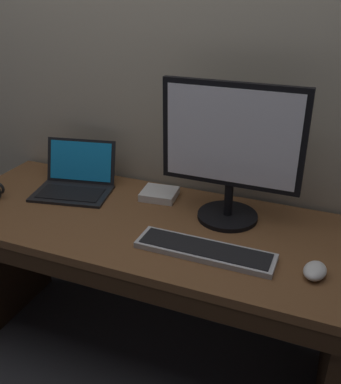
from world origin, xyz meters
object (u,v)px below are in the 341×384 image
object	(u,v)px
external_monitor	(231,150)
external_drive_box	(159,194)
laptop_black	(75,182)
wired_keyboard	(205,250)
computer_mouse	(315,271)

from	to	relation	value
external_monitor	external_drive_box	xyz separation A→B (m)	(-0.32, 0.08, -0.27)
external_monitor	external_drive_box	size ratio (longest dim) A/B	3.62
laptop_black	external_monitor	distance (m)	0.73
wired_keyboard	laptop_black	bearing A→B (deg)	159.54
external_monitor	wired_keyboard	world-z (taller)	external_monitor
laptop_black	wired_keyboard	size ratio (longest dim) A/B	0.77
computer_mouse	external_drive_box	distance (m)	0.75
computer_mouse	external_drive_box	size ratio (longest dim) A/B	0.69
wired_keyboard	external_drive_box	bearing A→B (deg)	133.26
wired_keyboard	external_drive_box	xyz separation A→B (m)	(-0.31, 0.33, 0.00)
external_monitor	wired_keyboard	distance (m)	0.38
laptop_black	external_monitor	bearing A→B (deg)	0.13
laptop_black	external_monitor	size ratio (longest dim) A/B	0.69
laptop_black	external_drive_box	distance (m)	0.38
computer_mouse	laptop_black	bearing A→B (deg)	175.45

